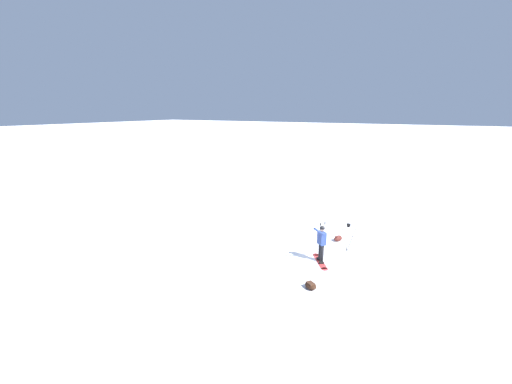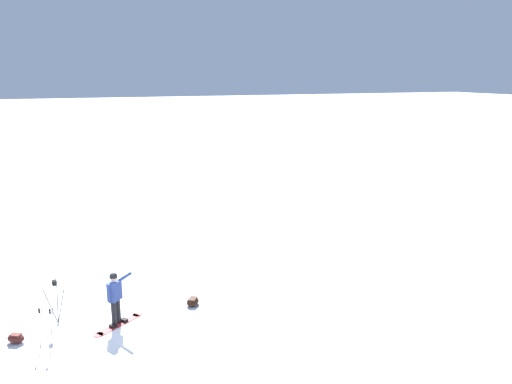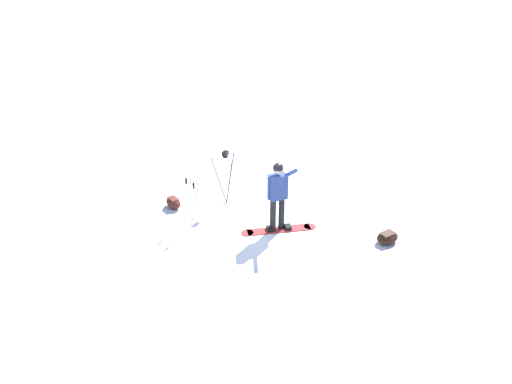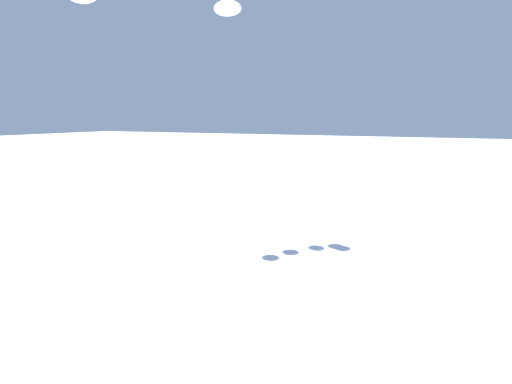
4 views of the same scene
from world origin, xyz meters
TOP-DOWN VIEW (x-y plane):
  - ground_plane at (0.00, 0.00)m, footprint 300.00×300.00m
  - snowboarder at (0.25, 0.24)m, footprint 0.76×0.48m
  - snowboard at (0.30, 0.24)m, footprint 1.52×1.14m
  - gear_bag_large at (2.73, 0.71)m, footprint 0.61×0.66m
  - camera_tripod at (-1.43, 0.98)m, footprint 0.64×0.60m
  - gear_bag_small at (-2.53, 0.22)m, footprint 0.58×0.51m
  - ski_poles at (-1.67, -0.37)m, footprint 0.45×0.40m

SIDE VIEW (x-z plane):
  - ground_plane at x=0.00m, z-range 0.00..0.00m
  - snowboard at x=0.30m, z-range -0.03..0.07m
  - gear_bag_large at x=2.73m, z-range 0.01..0.25m
  - gear_bag_small at x=-2.53m, z-range 0.01..0.28m
  - ski_poles at x=-1.67m, z-range 0.20..1.36m
  - camera_tripod at x=-1.43m, z-range 0.30..1.72m
  - snowboarder at x=0.25m, z-range 0.18..1.90m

